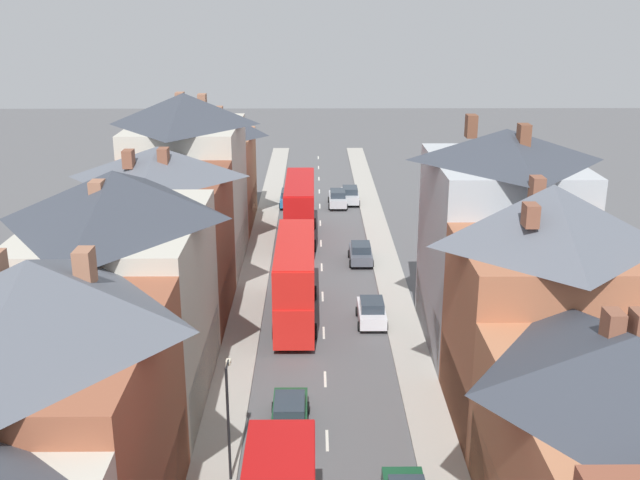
{
  "coord_description": "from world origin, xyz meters",
  "views": [
    {
      "loc": [
        -0.6,
        -12.86,
        20.05
      ],
      "look_at": [
        -0.13,
        41.74,
        2.33
      ],
      "focal_mm": 42.0,
      "sensor_mm": 36.0,
      "label": 1
    }
  ],
  "objects_px": {
    "double_decker_bus_lead": "(300,209)",
    "car_far_grey": "(338,198)",
    "double_decker_bus_mid_street": "(295,279)",
    "car_near_blue": "(361,253)",
    "car_mid_black": "(372,311)",
    "car_near_silver": "(289,198)",
    "car_parked_left_b": "(290,413)",
    "car_parked_left_a": "(350,195)",
    "street_lamp": "(228,414)"
  },
  "relations": [
    {
      "from": "double_decker_bus_mid_street",
      "to": "car_parked_left_a",
      "type": "bearing_deg",
      "value": 80.42
    },
    {
      "from": "car_far_grey",
      "to": "street_lamp",
      "type": "distance_m",
      "value": 45.42
    },
    {
      "from": "street_lamp",
      "to": "car_near_blue",
      "type": "bearing_deg",
      "value": 75.32
    },
    {
      "from": "car_mid_black",
      "to": "car_near_blue",
      "type": "bearing_deg",
      "value": 90.0
    },
    {
      "from": "double_decker_bus_lead",
      "to": "car_mid_black",
      "type": "height_order",
      "value": "double_decker_bus_lead"
    },
    {
      "from": "double_decker_bus_mid_street",
      "to": "car_near_blue",
      "type": "relative_size",
      "value": 2.79
    },
    {
      "from": "car_mid_black",
      "to": "car_parked_left_b",
      "type": "height_order",
      "value": "car_mid_black"
    },
    {
      "from": "street_lamp",
      "to": "car_near_silver",
      "type": "bearing_deg",
      "value": 88.54
    },
    {
      "from": "car_near_blue",
      "to": "car_parked_left_a",
      "type": "xyz_separation_m",
      "value": [
        0.0,
        18.17,
        0.04
      ]
    },
    {
      "from": "double_decker_bus_mid_street",
      "to": "car_parked_left_b",
      "type": "xyz_separation_m",
      "value": [
        0.01,
        -13.05,
        -2.0
      ]
    },
    {
      "from": "car_parked_left_b",
      "to": "car_far_grey",
      "type": "xyz_separation_m",
      "value": [
        3.6,
        40.86,
        0.03
      ]
    },
    {
      "from": "double_decker_bus_lead",
      "to": "car_parked_left_a",
      "type": "bearing_deg",
      "value": 68.36
    },
    {
      "from": "car_near_silver",
      "to": "car_parked_left_a",
      "type": "xyz_separation_m",
      "value": [
        6.2,
        1.03,
        0.02
      ]
    },
    {
      "from": "double_decker_bus_mid_street",
      "to": "car_near_silver",
      "type": "bearing_deg",
      "value": 92.64
    },
    {
      "from": "car_near_blue",
      "to": "car_parked_left_b",
      "type": "height_order",
      "value": "same"
    },
    {
      "from": "double_decker_bus_mid_street",
      "to": "car_far_grey",
      "type": "distance_m",
      "value": 28.11
    },
    {
      "from": "car_far_grey",
      "to": "car_parked_left_b",
      "type": "bearing_deg",
      "value": -95.03
    },
    {
      "from": "double_decker_bus_lead",
      "to": "car_parked_left_a",
      "type": "relative_size",
      "value": 2.42
    },
    {
      "from": "car_parked_left_a",
      "to": "car_parked_left_b",
      "type": "height_order",
      "value": "car_parked_left_a"
    },
    {
      "from": "car_mid_black",
      "to": "car_parked_left_b",
      "type": "bearing_deg",
      "value": -111.69
    },
    {
      "from": "car_parked_left_b",
      "to": "car_near_blue",
      "type": "bearing_deg",
      "value": 78.44
    },
    {
      "from": "car_parked_left_b",
      "to": "car_far_grey",
      "type": "bearing_deg",
      "value": 84.97
    },
    {
      "from": "double_decker_bus_mid_street",
      "to": "car_far_grey",
      "type": "relative_size",
      "value": 2.41
    },
    {
      "from": "double_decker_bus_mid_street",
      "to": "car_near_blue",
      "type": "xyz_separation_m",
      "value": [
        4.91,
        10.9,
        -2.0
      ]
    },
    {
      "from": "car_near_blue",
      "to": "car_far_grey",
      "type": "height_order",
      "value": "car_far_grey"
    },
    {
      "from": "double_decker_bus_lead",
      "to": "car_parked_left_b",
      "type": "distance_m",
      "value": 29.82
    },
    {
      "from": "car_far_grey",
      "to": "car_mid_black",
      "type": "bearing_deg",
      "value": -87.39
    },
    {
      "from": "car_parked_left_a",
      "to": "car_parked_left_b",
      "type": "distance_m",
      "value": 42.41
    },
    {
      "from": "double_decker_bus_mid_street",
      "to": "car_parked_left_b",
      "type": "relative_size",
      "value": 2.56
    },
    {
      "from": "double_decker_bus_mid_street",
      "to": "street_lamp",
      "type": "relative_size",
      "value": 1.96
    },
    {
      "from": "double_decker_bus_lead",
      "to": "car_near_silver",
      "type": "relative_size",
      "value": 2.43
    },
    {
      "from": "double_decker_bus_lead",
      "to": "double_decker_bus_mid_street",
      "type": "distance_m",
      "value": 16.7
    },
    {
      "from": "double_decker_bus_mid_street",
      "to": "car_near_blue",
      "type": "bearing_deg",
      "value": 65.76
    },
    {
      "from": "car_parked_left_a",
      "to": "car_mid_black",
      "type": "height_order",
      "value": "car_parked_left_a"
    },
    {
      "from": "car_mid_black",
      "to": "street_lamp",
      "type": "distance_m",
      "value": 18.14
    },
    {
      "from": "double_decker_bus_lead",
      "to": "car_near_silver",
      "type": "xyz_separation_m",
      "value": [
        -1.29,
        11.35,
        -1.98
      ]
    },
    {
      "from": "car_near_blue",
      "to": "car_mid_black",
      "type": "xyz_separation_m",
      "value": [
        -0.0,
        -11.64,
        0.02
      ]
    },
    {
      "from": "car_mid_black",
      "to": "car_far_grey",
      "type": "xyz_separation_m",
      "value": [
        -1.3,
        28.54,
        0.01
      ]
    },
    {
      "from": "double_decker_bus_mid_street",
      "to": "car_parked_left_a",
      "type": "relative_size",
      "value": 2.42
    },
    {
      "from": "car_parked_left_b",
      "to": "car_far_grey",
      "type": "relative_size",
      "value": 0.94
    },
    {
      "from": "car_far_grey",
      "to": "street_lamp",
      "type": "height_order",
      "value": "street_lamp"
    },
    {
      "from": "double_decker_bus_lead",
      "to": "car_near_silver",
      "type": "distance_m",
      "value": 11.59
    },
    {
      "from": "double_decker_bus_lead",
      "to": "car_far_grey",
      "type": "height_order",
      "value": "double_decker_bus_lead"
    },
    {
      "from": "car_parked_left_a",
      "to": "street_lamp",
      "type": "bearing_deg",
      "value": -99.04
    },
    {
      "from": "car_mid_black",
      "to": "street_lamp",
      "type": "relative_size",
      "value": 0.69
    },
    {
      "from": "car_mid_black",
      "to": "car_far_grey",
      "type": "bearing_deg",
      "value": 92.61
    },
    {
      "from": "double_decker_bus_lead",
      "to": "car_mid_black",
      "type": "bearing_deg",
      "value": -74.28
    },
    {
      "from": "double_decker_bus_mid_street",
      "to": "car_parked_left_b",
      "type": "distance_m",
      "value": 13.2
    },
    {
      "from": "double_decker_bus_mid_street",
      "to": "car_far_grey",
      "type": "height_order",
      "value": "double_decker_bus_mid_street"
    },
    {
      "from": "car_parked_left_a",
      "to": "car_mid_black",
      "type": "relative_size",
      "value": 1.17
    }
  ]
}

